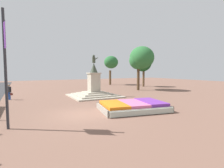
{
  "coord_description": "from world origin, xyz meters",
  "views": [
    {
      "loc": [
        -3.85,
        -11.79,
        3.1
      ],
      "look_at": [
        4.92,
        4.69,
        1.66
      ],
      "focal_mm": 28.0,
      "sensor_mm": 36.0,
      "label": 1
    }
  ],
  "objects_px": {
    "pedestrian_with_handbag": "(9,91)",
    "banner_pole": "(5,64)",
    "flower_planter": "(133,106)",
    "statue_monument": "(94,90)"
  },
  "relations": [
    {
      "from": "statue_monument",
      "to": "pedestrian_with_handbag",
      "type": "distance_m",
      "value": 9.07
    },
    {
      "from": "banner_pole",
      "to": "pedestrian_with_handbag",
      "type": "relative_size",
      "value": 3.82
    },
    {
      "from": "flower_planter",
      "to": "statue_monument",
      "type": "xyz_separation_m",
      "value": [
        0.07,
        8.31,
        0.51
      ]
    },
    {
      "from": "flower_planter",
      "to": "statue_monument",
      "type": "distance_m",
      "value": 8.32
    },
    {
      "from": "flower_planter",
      "to": "banner_pole",
      "type": "relative_size",
      "value": 0.9
    },
    {
      "from": "statue_monument",
      "to": "pedestrian_with_handbag",
      "type": "relative_size",
      "value": 3.38
    },
    {
      "from": "flower_planter",
      "to": "pedestrian_with_handbag",
      "type": "xyz_separation_m",
      "value": [
        -8.8,
        10.22,
        0.61
      ]
    },
    {
      "from": "flower_planter",
      "to": "pedestrian_with_handbag",
      "type": "height_order",
      "value": "pedestrian_with_handbag"
    },
    {
      "from": "pedestrian_with_handbag",
      "to": "banner_pole",
      "type": "bearing_deg",
      "value": -87.99
    },
    {
      "from": "statue_monument",
      "to": "banner_pole",
      "type": "height_order",
      "value": "banner_pole"
    }
  ]
}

